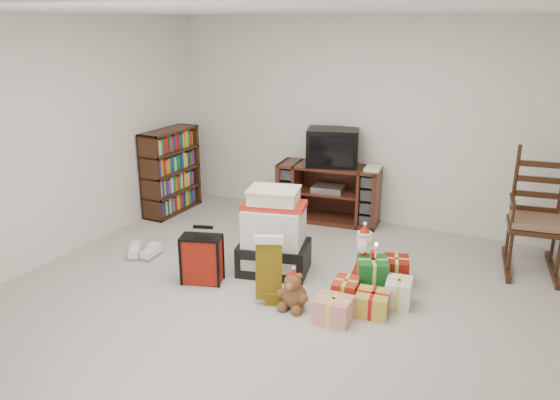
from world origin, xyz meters
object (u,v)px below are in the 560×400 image
at_px(rocking_chair, 535,227).
at_px(gift_pile, 274,237).
at_px(mrs_claus_figurine, 270,255).
at_px(sneaker_pair, 143,253).
at_px(red_suitcase, 202,259).
at_px(gift_cluster, 370,288).
at_px(tv_stand, 329,193).
at_px(teddy_bear, 294,293).
at_px(santa_figurine, 363,262).
at_px(bookshelf, 171,173).
at_px(crt_television, 332,147).

distance_m(rocking_chair, gift_pile, 2.64).
bearing_deg(mrs_claus_figurine, gift_pile, 90.57).
relative_size(mrs_claus_figurine, sneaker_pair, 1.62).
distance_m(red_suitcase, gift_cluster, 1.61).
bearing_deg(tv_stand, gift_pile, -94.46).
bearing_deg(sneaker_pair, gift_pile, -6.55).
height_order(gift_pile, sneaker_pair, gift_pile).
height_order(teddy_bear, santa_figurine, santa_figurine).
height_order(bookshelf, gift_cluster, bookshelf).
bearing_deg(gift_cluster, bookshelf, 158.38).
bearing_deg(red_suitcase, gift_cluster, -6.09).
relative_size(tv_stand, santa_figurine, 2.09).
height_order(red_suitcase, mrs_claus_figurine, mrs_claus_figurine).
distance_m(teddy_bear, sneaker_pair, 1.95).
height_order(tv_stand, crt_television, crt_television).
relative_size(tv_stand, gift_cluster, 1.20).
relative_size(santa_figurine, crt_television, 0.87).
bearing_deg(red_suitcase, gift_pile, 27.43).
relative_size(tv_stand, crt_television, 1.82).
bearing_deg(tv_stand, mrs_claus_figurine, -94.55).
distance_m(tv_stand, rocking_chair, 2.41).
height_order(rocking_chair, gift_pile, rocking_chair).
bearing_deg(bookshelf, teddy_bear, -32.81).
bearing_deg(sneaker_pair, mrs_claus_figurine, -10.18).
xyz_separation_m(bookshelf, teddy_bear, (2.55, -1.64, -0.38)).
distance_m(bookshelf, mrs_claus_figurine, 2.37).
height_order(gift_pile, santa_figurine, gift_pile).
bearing_deg(sneaker_pair, bookshelf, 95.93).
bearing_deg(teddy_bear, gift_pile, 130.09).
distance_m(mrs_claus_figurine, sneaker_pair, 1.45).
relative_size(mrs_claus_figurine, crt_television, 0.80).
height_order(teddy_bear, gift_cluster, teddy_bear).
xyz_separation_m(santa_figurine, crt_television, (-0.94, 1.55, 0.71)).
relative_size(teddy_bear, sneaker_pair, 0.97).
xyz_separation_m(santa_figurine, gift_cluster, (0.17, -0.29, -0.11)).
bearing_deg(red_suitcase, bookshelf, 115.92).
relative_size(bookshelf, red_suitcase, 1.96).
distance_m(santa_figurine, sneaker_pair, 2.37).
distance_m(red_suitcase, santa_figurine, 1.54).
xyz_separation_m(tv_stand, gift_cluster, (1.13, -1.82, -0.23)).
bearing_deg(sneaker_pair, tv_stand, 36.24).
height_order(tv_stand, gift_cluster, tv_stand).
distance_m(red_suitcase, sneaker_pair, 0.96).
xyz_separation_m(teddy_bear, santa_figurine, (0.40, 0.70, 0.09)).
bearing_deg(gift_cluster, mrs_claus_figurine, 175.31).
bearing_deg(red_suitcase, sneaker_pair, 148.31).
distance_m(teddy_bear, mrs_claus_figurine, 0.70).
bearing_deg(teddy_bear, red_suitcase, 176.34).
xyz_separation_m(tv_stand, teddy_bear, (0.56, -2.23, -0.21)).
distance_m(teddy_bear, santa_figurine, 0.81).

